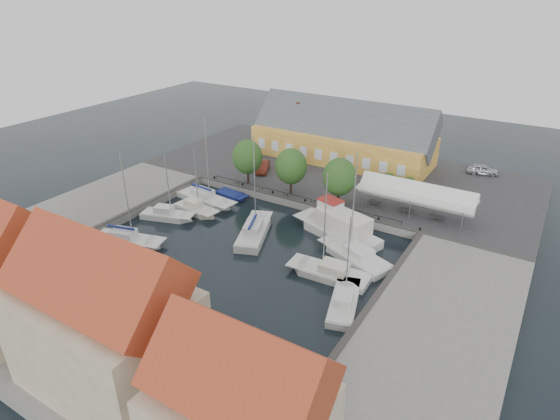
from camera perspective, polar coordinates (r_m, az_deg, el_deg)
name	(u,v)px	position (r m, az deg, el deg)	size (l,w,h in m)	color
ground	(253,241)	(53.65, -3.37, -3.84)	(140.00, 140.00, 0.00)	black
north_quay	(339,174)	(71.57, 7.18, 4.37)	(56.00, 26.00, 1.00)	#2D2D30
west_quay	(108,201)	(66.17, -20.28, 1.02)	(12.00, 24.00, 1.00)	slate
east_quay	(444,311)	(44.71, 19.38, -11.56)	(12.00, 24.00, 1.00)	slate
south_bank	(102,348)	(41.26, -20.87, -15.46)	(56.00, 14.00, 1.00)	slate
quay_edge_fittings	(275,217)	(56.60, -0.65, -0.88)	(56.00, 24.72, 0.40)	#383533
warehouse	(340,137)	(75.90, 7.29, 8.78)	(28.56, 14.00, 9.55)	#C68730
tent_canopy	(416,194)	(58.67, 16.22, 1.87)	(14.00, 4.00, 2.83)	silver
quay_trees	(291,166)	(61.70, 1.35, 5.34)	(18.20, 4.20, 6.30)	black
car_silver	(483,170)	(75.51, 23.49, 4.55)	(1.78, 4.42, 1.50)	#A8AAB0
car_red	(263,167)	(70.49, -2.08, 5.32)	(1.60, 4.60, 1.52)	maroon
center_sailboat	(254,233)	(54.59, -3.18, -2.83)	(5.77, 9.30, 12.44)	silver
trawler	(339,229)	(54.47, 7.22, -2.30)	(11.72, 6.43, 5.00)	silver
east_boat_a	(356,257)	(50.75, 9.21, -5.71)	(9.31, 6.18, 12.58)	silver
east_boat_b	(330,275)	(47.64, 6.17, -7.83)	(8.68, 3.24, 11.59)	silver
east_boat_c	(344,305)	(43.80, 7.78, -11.36)	(4.24, 7.53, 9.49)	silver
west_boat_a	(205,200)	(63.89, -9.12, 1.27)	(9.43, 3.55, 12.12)	silver
west_boat_b	(196,210)	(61.10, -10.26, -0.03)	(6.73, 2.89, 9.20)	beige
west_boat_c	(167,216)	(60.25, -13.66, -0.76)	(7.05, 4.10, 9.42)	silver
west_boat_d	(127,241)	(55.83, -18.15, -3.63)	(8.75, 4.67, 11.34)	silver
launch_sw	(90,255)	(54.92, -22.16, -5.07)	(5.65, 4.21, 0.98)	silver
launch_nw	(231,196)	(65.01, -5.97, 1.75)	(5.08, 2.49, 0.88)	navy
townhouses	(81,319)	(35.78, -23.05, -12.09)	(36.30, 8.50, 12.00)	beige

